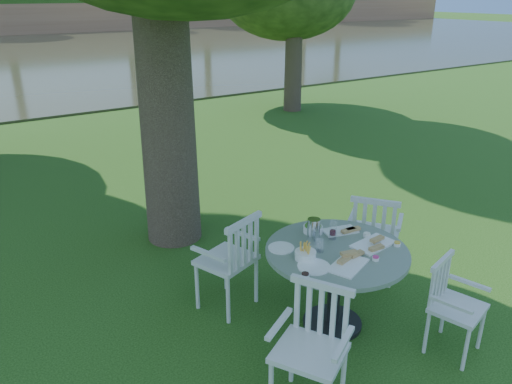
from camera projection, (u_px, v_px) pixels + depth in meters
ground at (265, 264)px, 5.85m from camera, size 140.00×140.00×0.00m
table at (336, 266)px, 4.56m from camera, size 1.29×1.29×0.81m
chair_ne at (374, 231)px, 5.34m from camera, size 0.68×0.69×1.00m
chair_nw at (234, 256)px, 4.82m from camera, size 0.64×0.62×1.01m
chair_sw at (314, 337)px, 3.72m from camera, size 0.65×0.66×0.98m
chair_se at (449, 298)px, 4.32m from camera, size 0.53×0.51×0.86m
tableware at (324, 243)px, 4.52m from camera, size 1.13×0.94×0.24m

